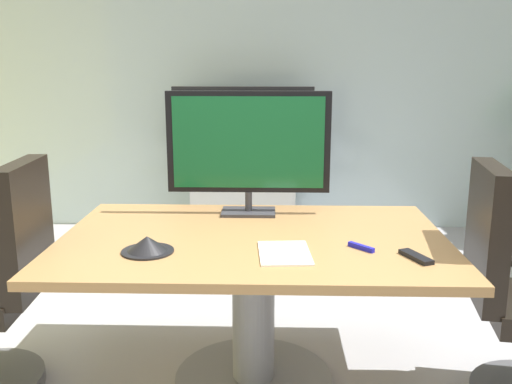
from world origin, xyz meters
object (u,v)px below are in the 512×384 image
(conference_phone, at_px, (149,245))
(tv_monitor, at_px, (249,146))
(remote_control, at_px, (417,257))
(conference_table, at_px, (254,277))
(wall_display_unit, at_px, (244,187))

(conference_phone, bearing_deg, tv_monitor, 58.03)
(tv_monitor, xyz_separation_m, conference_phone, (-0.40, -0.64, -0.33))
(conference_phone, relative_size, remote_control, 1.29)
(conference_table, relative_size, remote_control, 10.33)
(tv_monitor, bearing_deg, remote_control, -44.16)
(conference_phone, bearing_deg, conference_table, 28.20)
(conference_table, xyz_separation_m, conference_phone, (-0.44, -0.23, 0.23))
(wall_display_unit, relative_size, conference_phone, 5.95)
(wall_display_unit, bearing_deg, conference_phone, -95.92)
(tv_monitor, bearing_deg, conference_table, -84.55)
(conference_table, bearing_deg, remote_control, -23.02)
(conference_table, distance_m, tv_monitor, 0.69)
(conference_table, relative_size, tv_monitor, 2.09)
(conference_table, height_order, tv_monitor, tv_monitor)
(wall_display_unit, distance_m, remote_control, 2.79)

